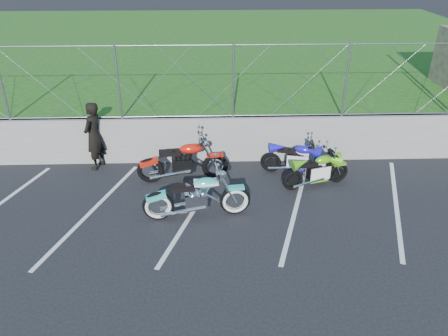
{
  "coord_description": "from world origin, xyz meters",
  "views": [
    {
      "loc": [
        0.38,
        -7.67,
        5.64
      ],
      "look_at": [
        0.69,
        1.3,
        0.9
      ],
      "focal_mm": 35.0,
      "sensor_mm": 36.0,
      "label": 1
    }
  ],
  "objects_px": {
    "cruiser_turquoise": "(198,198)",
    "person_standing": "(94,136)",
    "sportbike_blue": "(297,160)",
    "naked_orange": "(184,163)",
    "sportbike_green": "(317,172)"
  },
  "relations": [
    {
      "from": "naked_orange",
      "to": "sportbike_green",
      "type": "xyz_separation_m",
      "value": [
        3.38,
        -0.42,
        -0.1
      ]
    },
    {
      "from": "person_standing",
      "to": "naked_orange",
      "type": "bearing_deg",
      "value": 90.05
    },
    {
      "from": "cruiser_turquoise",
      "to": "naked_orange",
      "type": "xyz_separation_m",
      "value": [
        -0.4,
        1.71,
        0.02
      ]
    },
    {
      "from": "sportbike_blue",
      "to": "person_standing",
      "type": "height_order",
      "value": "person_standing"
    },
    {
      "from": "sportbike_green",
      "to": "person_standing",
      "type": "relative_size",
      "value": 0.95
    },
    {
      "from": "sportbike_green",
      "to": "sportbike_blue",
      "type": "xyz_separation_m",
      "value": [
        -0.4,
        0.64,
        0.01
      ]
    },
    {
      "from": "cruiser_turquoise",
      "to": "person_standing",
      "type": "height_order",
      "value": "person_standing"
    },
    {
      "from": "naked_orange",
      "to": "sportbike_blue",
      "type": "relative_size",
      "value": 1.28
    },
    {
      "from": "cruiser_turquoise",
      "to": "sportbike_blue",
      "type": "xyz_separation_m",
      "value": [
        2.58,
        1.93,
        -0.07
      ]
    },
    {
      "from": "sportbike_blue",
      "to": "person_standing",
      "type": "bearing_deg",
      "value": -172.64
    },
    {
      "from": "sportbike_green",
      "to": "naked_orange",
      "type": "bearing_deg",
      "value": 156.77
    },
    {
      "from": "sportbike_green",
      "to": "person_standing",
      "type": "distance_m",
      "value": 5.97
    },
    {
      "from": "cruiser_turquoise",
      "to": "person_standing",
      "type": "distance_m",
      "value": 3.82
    },
    {
      "from": "cruiser_turquoise",
      "to": "sportbike_blue",
      "type": "bearing_deg",
      "value": 31.02
    },
    {
      "from": "naked_orange",
      "to": "sportbike_blue",
      "type": "bearing_deg",
      "value": -1.76
    }
  ]
}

